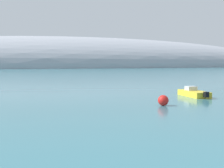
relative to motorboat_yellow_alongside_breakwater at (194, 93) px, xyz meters
The scene contains 3 objects.
distant_ridge 169.26m from the motorboat_yellow_alongside_breakwater, 82.50° to the left, with size 342.35×75.66×39.83m, color #999EA8.
motorboat_yellow_alongside_breakwater is the anchor object (origin of this frame).
mooring_buoy_red 7.34m from the motorboat_yellow_alongside_breakwater, 141.46° to the right, with size 0.82×0.82×0.82m, color red.
Camera 1 is at (-9.87, -3.77, 3.31)m, focal length 47.00 mm.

